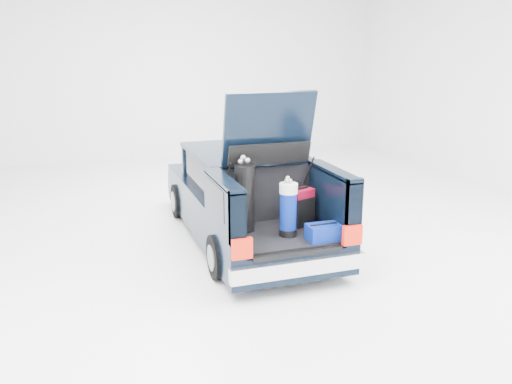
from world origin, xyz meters
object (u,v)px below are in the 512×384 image
object	(u,v)px
car	(244,197)
blue_golf_bag	(288,209)
blue_duffel	(324,232)
red_suitcase	(301,207)
black_golf_bag	(244,198)

from	to	relation	value
car	blue_golf_bag	world-z (taller)	car
blue_golf_bag	blue_duffel	bearing A→B (deg)	-36.71
car	red_suitcase	xyz separation A→B (m)	(0.41, -1.38, 0.19)
car	blue_golf_bag	xyz separation A→B (m)	(0.08, -1.70, 0.29)
black_golf_bag	blue_duffel	distance (m)	1.16
car	blue_duffel	world-z (taller)	car
blue_golf_bag	blue_duffel	xyz separation A→B (m)	(0.38, -0.30, -0.26)
black_golf_bag	car	bearing A→B (deg)	53.91
car	black_golf_bag	world-z (taller)	car
blue_duffel	red_suitcase	bearing A→B (deg)	94.94
blue_golf_bag	car	bearing A→B (deg)	94.48
black_golf_bag	blue_duffel	bearing A→B (deg)	-56.58
car	red_suitcase	world-z (taller)	car
blue_golf_bag	blue_duffel	distance (m)	0.55
car	blue_duffel	bearing A→B (deg)	-77.10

